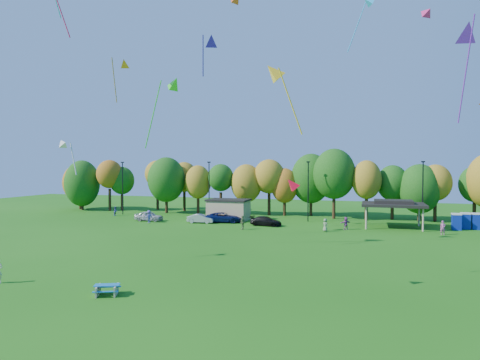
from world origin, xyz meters
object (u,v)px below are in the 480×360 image
(picnic_table, at_px, (107,289))
(car_d, at_px, (266,221))
(porta_potties, at_px, (466,221))
(car_c, at_px, (223,217))
(car_a, at_px, (149,216))
(car_b, at_px, (201,219))

(picnic_table, xyz_separation_m, car_d, (2.40, 34.26, 0.25))
(porta_potties, xyz_separation_m, car_c, (-33.02, -2.93, -0.35))
(picnic_table, relative_size, car_a, 0.46)
(car_a, bearing_deg, car_c, -84.79)
(porta_potties, relative_size, car_a, 0.86)
(car_a, height_order, car_b, car_a)
(car_d, bearing_deg, porta_potties, -72.42)
(car_a, bearing_deg, porta_potties, -87.10)
(picnic_table, bearing_deg, car_a, 91.93)
(picnic_table, distance_m, car_d, 34.34)
(picnic_table, height_order, car_d, car_d)
(porta_potties, relative_size, picnic_table, 1.87)
(car_c, bearing_deg, porta_potties, -97.94)
(car_c, bearing_deg, picnic_table, 174.09)
(porta_potties, distance_m, car_c, 33.15)
(car_d, bearing_deg, picnic_table, -176.00)
(car_c, bearing_deg, car_a, 85.18)
(car_c, xyz_separation_m, car_d, (6.86, -1.48, -0.09))
(car_b, xyz_separation_m, car_c, (2.99, 1.51, 0.09))
(picnic_table, bearing_deg, car_b, 79.18)
(porta_potties, height_order, car_d, porta_potties)
(car_a, distance_m, car_b, 8.47)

